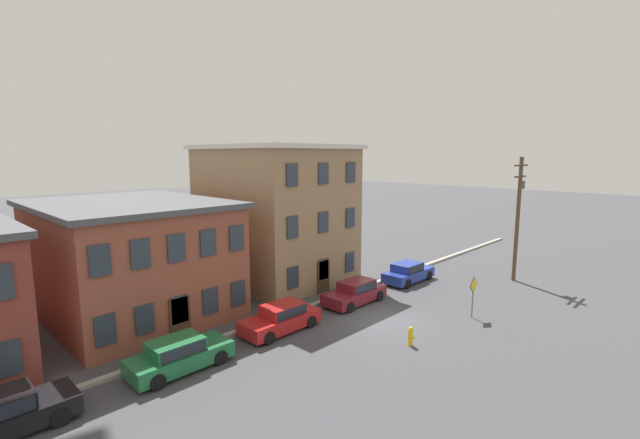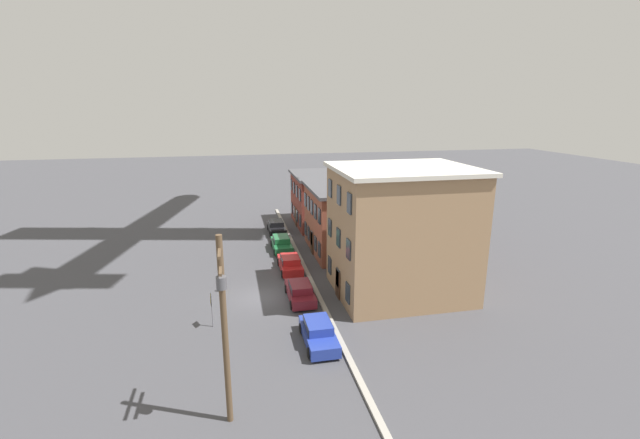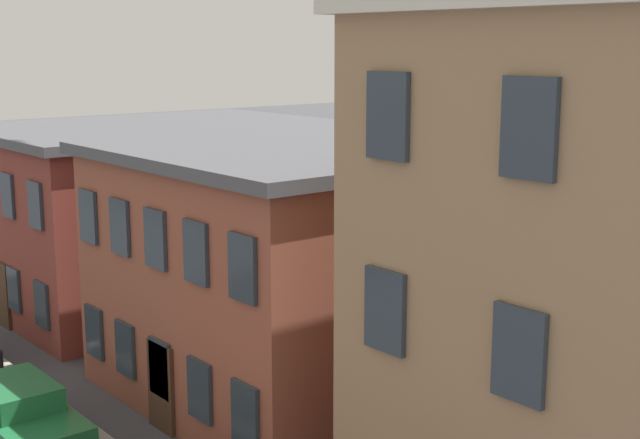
% 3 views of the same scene
% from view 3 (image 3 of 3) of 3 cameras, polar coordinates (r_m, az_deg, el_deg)
% --- Properties ---
extents(apartment_corner, '(9.30, 12.38, 6.35)m').
position_cam_3_polar(apartment_corner, '(32.98, -10.12, 0.57)').
color(apartment_corner, brown).
rests_on(apartment_corner, ground_plane).
extents(apartment_midblock, '(9.35, 11.79, 6.61)m').
position_cam_3_polar(apartment_midblock, '(24.42, 1.37, -2.66)').
color(apartment_midblock, brown).
rests_on(apartment_midblock, ground_plane).
extents(car_green, '(4.40, 1.92, 1.43)m').
position_cam_3_polar(car_green, '(22.36, -18.69, -11.54)').
color(car_green, '#1E6638').
rests_on(car_green, ground_plane).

